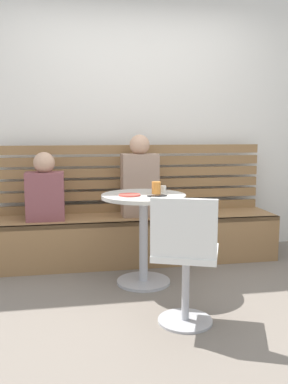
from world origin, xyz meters
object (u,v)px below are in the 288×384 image
at_px(booth_bench, 136,238).
at_px(cafe_table, 143,221).
at_px(plate_small, 130,195).
at_px(cup_espresso_small, 163,189).
at_px(person_child_left, 45,190).
at_px(cup_tumbler_orange, 156,188).
at_px(white_chair, 185,256).
at_px(phone_on_table, 157,196).
at_px(person_adult, 140,180).

xyz_separation_m(booth_bench, cafe_table, (-0.03, -0.60, 0.30)).
bearing_deg(plate_small, cup_espresso_small, 23.76).
xyz_separation_m(person_child_left, cup_tumbler_orange, (0.91, -0.57, 0.08)).
xyz_separation_m(cafe_table, plate_small, (-0.12, -0.04, 0.23)).
distance_m(cafe_table, white_chair, 0.82).
bearing_deg(plate_small, person_child_left, 137.32).
bearing_deg(cup_tumbler_orange, phone_on_table, -99.57).
xyz_separation_m(person_adult, cup_espresso_small, (0.10, -0.53, -0.02)).
distance_m(cup_tumbler_orange, plate_small, 0.24).
xyz_separation_m(white_chair, person_child_left, (-0.92, 1.39, 0.25)).
xyz_separation_m(white_chair, person_adult, (-0.04, 1.43, 0.32)).
height_order(person_adult, cup_espresso_small, person_adult).
relative_size(person_adult, person_child_left, 1.25).
distance_m(white_chair, phone_on_table, 0.75).
xyz_separation_m(cafe_table, phone_on_table, (0.09, -0.12, 0.23)).
bearing_deg(cafe_table, cup_tumbler_orange, 5.26).
distance_m(booth_bench, person_child_left, 0.97).
bearing_deg(person_adult, plate_small, -106.31).
distance_m(booth_bench, plate_small, 0.85).
height_order(white_chair, person_adult, person_adult).
xyz_separation_m(white_chair, cup_tumbler_orange, (-0.01, 0.82, 0.33)).
height_order(cafe_table, phone_on_table, phone_on_table).
bearing_deg(person_adult, cup_tumbler_orange, -87.05).
xyz_separation_m(booth_bench, cup_tumbler_orange, (0.07, -0.59, 0.57)).
distance_m(person_adult, cup_espresso_small, 0.54).
height_order(booth_bench, cup_espresso_small, cup_espresso_small).
distance_m(cup_espresso_small, phone_on_table, 0.23).
relative_size(person_child_left, cup_tumbler_orange, 6.17).
height_order(person_child_left, plate_small, person_child_left).
bearing_deg(booth_bench, cup_tumbler_orange, -82.89).
relative_size(cafe_table, person_child_left, 1.20).
distance_m(person_adult, person_child_left, 0.88).
relative_size(white_chair, cup_espresso_small, 15.18).
xyz_separation_m(white_chair, phone_on_table, (-0.03, 0.69, 0.28)).
relative_size(cafe_table, plate_small, 4.35).
xyz_separation_m(white_chair, cup_espresso_small, (0.06, 0.90, 0.30)).
xyz_separation_m(person_adult, plate_small, (-0.19, -0.66, -0.04)).
bearing_deg(cup_tumbler_orange, person_child_left, 147.64).
height_order(booth_bench, cafe_table, cafe_table).
distance_m(person_child_left, phone_on_table, 1.13).
xyz_separation_m(person_child_left, plate_small, (0.68, -0.63, 0.03)).
bearing_deg(person_child_left, phone_on_table, -38.36).
relative_size(booth_bench, person_adult, 3.50).
distance_m(booth_bench, cup_espresso_small, 0.77).
bearing_deg(person_adult, person_child_left, -177.70).
xyz_separation_m(cup_espresso_small, plate_small, (-0.30, -0.13, -0.02)).
bearing_deg(person_adult, cup_espresso_small, -78.88).
xyz_separation_m(person_child_left, phone_on_table, (0.89, -0.70, 0.03)).
height_order(person_child_left, cup_tumbler_orange, person_child_left).
bearing_deg(person_child_left, cafe_table, -36.13).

